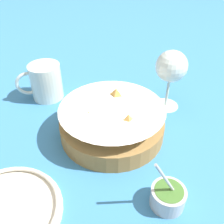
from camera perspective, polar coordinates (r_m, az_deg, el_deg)
The scene contains 6 objects.
ground_plane at distance 0.61m, azimuth 2.49°, elevation -3.69°, with size 4.00×4.00×0.00m, color teal.
food_basket at distance 0.57m, azimuth 0.00°, elevation -2.31°, with size 0.24×0.24×0.09m.
sauce_cup at distance 0.46m, azimuth 12.64°, elevation -18.27°, with size 0.07×0.06×0.12m.
wine_glass at distance 0.64m, azimuth 13.38°, elevation 9.72°, with size 0.08×0.08×0.16m.
beer_mug at distance 0.72m, azimuth -14.90°, elevation 6.47°, with size 0.12×0.09×0.10m.
side_plate at distance 0.49m, azimuth -23.49°, elevation -20.26°, with size 0.20×0.20×0.01m.
Camera 1 is at (0.16, 0.43, 0.40)m, focal length 40.00 mm.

